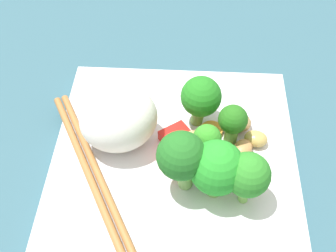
{
  "coord_description": "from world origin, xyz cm",
  "views": [
    {
      "loc": [
        0.98,
        -30.09,
        39.98
      ],
      "look_at": [
        -0.82,
        1.74,
        3.79
      ],
      "focal_mm": 48.22,
      "sensor_mm": 36.0,
      "label": 1
    }
  ],
  "objects_px": {
    "rice_mound": "(119,119)",
    "carrot_slice_2": "(212,131)",
    "broccoli_floret_5": "(248,175)",
    "chopstick_pair": "(90,168)",
    "square_plate": "(175,156)"
  },
  "relations": [
    {
      "from": "broccoli_floret_5",
      "to": "square_plate",
      "type": "bearing_deg",
      "value": 141.45
    },
    {
      "from": "square_plate",
      "to": "chopstick_pair",
      "type": "distance_m",
      "value": 0.09
    },
    {
      "from": "square_plate",
      "to": "broccoli_floret_5",
      "type": "distance_m",
      "value": 0.1
    },
    {
      "from": "rice_mound",
      "to": "carrot_slice_2",
      "type": "xyz_separation_m",
      "value": [
        0.1,
        0.02,
        -0.03
      ]
    },
    {
      "from": "rice_mound",
      "to": "broccoli_floret_5",
      "type": "relative_size",
      "value": 1.33
    },
    {
      "from": "broccoli_floret_5",
      "to": "chopstick_pair",
      "type": "xyz_separation_m",
      "value": [
        -0.16,
        0.03,
        -0.04
      ]
    },
    {
      "from": "broccoli_floret_5",
      "to": "carrot_slice_2",
      "type": "xyz_separation_m",
      "value": [
        -0.03,
        0.08,
        -0.04
      ]
    },
    {
      "from": "square_plate",
      "to": "rice_mound",
      "type": "height_order",
      "value": "rice_mound"
    },
    {
      "from": "carrot_slice_2",
      "to": "chopstick_pair",
      "type": "height_order",
      "value": "chopstick_pair"
    },
    {
      "from": "rice_mound",
      "to": "carrot_slice_2",
      "type": "bearing_deg",
      "value": 9.36
    },
    {
      "from": "chopstick_pair",
      "to": "rice_mound",
      "type": "bearing_deg",
      "value": 119.84
    },
    {
      "from": "broccoli_floret_5",
      "to": "chopstick_pair",
      "type": "height_order",
      "value": "broccoli_floret_5"
    },
    {
      "from": "broccoli_floret_5",
      "to": "carrot_slice_2",
      "type": "relative_size",
      "value": 2.53
    },
    {
      "from": "rice_mound",
      "to": "broccoli_floret_5",
      "type": "distance_m",
      "value": 0.15
    },
    {
      "from": "rice_mound",
      "to": "carrot_slice_2",
      "type": "distance_m",
      "value": 0.11
    }
  ]
}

